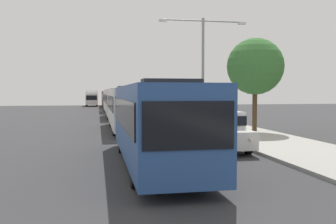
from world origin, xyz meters
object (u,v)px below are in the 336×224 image
at_px(bus_second_in_line, 127,107).
at_px(bus_fourth_in_line, 113,100).
at_px(bus_lead, 155,121).
at_px(white_suv, 220,128).
at_px(bus_middle, 118,102).
at_px(bus_rear, 110,99).
at_px(bus_tail_end, 108,97).
at_px(box_truck_oncoming, 92,98).
at_px(streetlamp_mid, 203,60).
at_px(roadside_tree, 255,67).

bearing_deg(bus_second_in_line, bus_fourth_in_line, 90.00).
xyz_separation_m(bus_lead, white_suv, (3.70, 3.22, -0.66)).
relative_size(bus_middle, bus_rear, 0.96).
height_order(bus_lead, bus_middle, same).
bearing_deg(bus_tail_end, box_truck_oncoming, -139.29).
bearing_deg(white_suv, streetlamp_mid, 79.20).
height_order(bus_fourth_in_line, streetlamp_mid, streetlamp_mid).
xyz_separation_m(streetlamp_mid, roadside_tree, (2.87, -2.70, -0.59)).
bearing_deg(bus_tail_end, bus_rear, -90.00).
relative_size(bus_rear, white_suv, 2.15).
distance_m(bus_second_in_line, bus_middle, 13.37).
xyz_separation_m(bus_lead, bus_second_in_line, (0.00, 13.46, 0.00)).
distance_m(bus_fourth_in_line, white_suv, 36.89).
bearing_deg(bus_lead, white_suv, 41.03).
bearing_deg(bus_rear, roadside_tree, -79.25).
bearing_deg(roadside_tree, bus_middle, 115.43).
xyz_separation_m(bus_tail_end, white_suv, (3.70, -62.92, -0.66)).
relative_size(bus_middle, roadside_tree, 1.67).
distance_m(bus_second_in_line, roadside_tree, 9.62).
bearing_deg(bus_fourth_in_line, roadside_tree, -74.82).
distance_m(bus_lead, box_truck_oncoming, 63.38).
bearing_deg(box_truck_oncoming, bus_rear, -72.26).
xyz_separation_m(bus_tail_end, box_truck_oncoming, (-3.30, -2.84, 0.02)).
distance_m(bus_lead, white_suv, 4.95).
xyz_separation_m(white_suv, box_truck_oncoming, (-7.00, 60.08, 0.67)).
xyz_separation_m(bus_rear, box_truck_oncoming, (-3.30, 10.32, 0.02)).
height_order(bus_rear, bus_tail_end, same).
relative_size(bus_middle, bus_fourth_in_line, 0.95).
xyz_separation_m(bus_middle, white_suv, (3.70, -23.61, -0.65)).
relative_size(bus_second_in_line, streetlamp_mid, 1.42).
bearing_deg(bus_tail_end, bus_lead, -90.00).
height_order(bus_tail_end, streetlamp_mid, streetlamp_mid).
bearing_deg(bus_fourth_in_line, bus_lead, -90.00).
height_order(bus_lead, bus_second_in_line, same).
bearing_deg(bus_second_in_line, bus_tail_end, 90.00).
bearing_deg(bus_lead, bus_tail_end, 90.00).
bearing_deg(white_suv, bus_middle, 98.90).
relative_size(bus_lead, bus_middle, 1.04).
bearing_deg(bus_rear, bus_fourth_in_line, -90.00).
bearing_deg(bus_rear, bus_second_in_line, -90.00).
bearing_deg(box_truck_oncoming, streetlamp_mid, -80.35).
height_order(bus_lead, white_suv, bus_lead).
bearing_deg(bus_middle, streetlamp_mid, -69.83).
height_order(streetlamp_mid, roadside_tree, streetlamp_mid).
bearing_deg(bus_lead, streetlamp_mid, 66.01).
distance_m(white_suv, box_truck_oncoming, 60.49).
distance_m(white_suv, streetlamp_mid, 9.95).
bearing_deg(streetlamp_mid, bus_second_in_line, 166.20).
distance_m(bus_middle, streetlamp_mid, 16.03).
bearing_deg(bus_fourth_in_line, bus_rear, 90.00).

